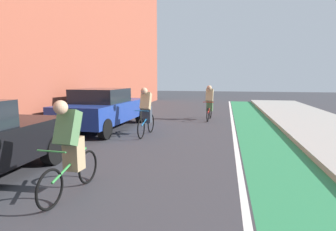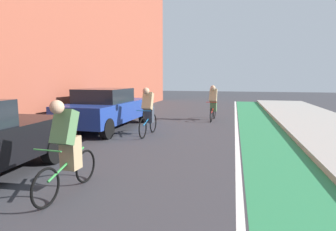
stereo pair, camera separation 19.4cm
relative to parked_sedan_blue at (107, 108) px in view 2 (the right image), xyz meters
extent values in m
plane|color=#38383D|center=(2.73, -4.36, -0.79)|extent=(70.57, 70.57, 0.00)
cube|color=#2D8451|center=(5.72, -2.36, -0.78)|extent=(1.60, 32.08, 0.00)
cube|color=white|center=(4.82, -2.36, -0.78)|extent=(0.12, 32.08, 0.00)
cylinder|color=black|center=(0.74, -4.23, -0.46)|extent=(0.24, 0.67, 0.66)
cube|color=navy|center=(0.00, 0.05, -0.11)|extent=(1.96, 4.50, 0.70)
cube|color=black|center=(0.00, -0.18, 0.47)|extent=(1.67, 1.91, 0.55)
cylinder|color=black|center=(-0.80, 1.75, -0.46)|extent=(0.24, 0.67, 0.66)
cylinder|color=black|center=(0.89, 1.70, -0.46)|extent=(0.24, 0.67, 0.66)
cylinder|color=black|center=(-0.89, -1.61, -0.46)|extent=(0.24, 0.67, 0.66)
cylinder|color=black|center=(0.80, -1.65, -0.46)|extent=(0.24, 0.67, 0.66)
torus|color=black|center=(2.01, -6.13, -0.48)|extent=(0.07, 0.61, 0.61)
torus|color=black|center=(2.05, -5.09, -0.48)|extent=(0.07, 0.61, 0.61)
cylinder|color=#338C3F|center=(2.03, -5.61, -0.26)|extent=(0.08, 0.96, 0.33)
cylinder|color=#338C3F|center=(2.04, -5.43, -0.18)|extent=(0.04, 0.12, 0.55)
cylinder|color=#338C3F|center=(2.01, -6.06, 0.07)|extent=(0.48, 0.04, 0.02)
cube|color=tan|center=(2.03, -5.50, -0.11)|extent=(0.29, 0.25, 0.56)
cube|color=#4C7247|center=(2.03, -5.63, 0.35)|extent=(0.34, 0.41, 0.60)
sphere|color=tan|center=(2.02, -5.79, 0.69)|extent=(0.22, 0.22, 0.22)
torus|color=black|center=(1.89, -1.33, -0.45)|extent=(0.06, 0.67, 0.67)
torus|color=black|center=(1.92, -0.28, -0.45)|extent=(0.06, 0.67, 0.67)
cylinder|color=#1966A5|center=(1.90, -0.81, -0.23)|extent=(0.07, 0.96, 0.33)
cylinder|color=#1966A5|center=(1.91, -0.62, -0.15)|extent=(0.04, 0.12, 0.55)
cylinder|color=#1966A5|center=(1.89, -1.25, 0.10)|extent=(0.48, 0.04, 0.02)
cube|color=#333842|center=(1.91, -0.70, -0.08)|extent=(0.29, 0.25, 0.56)
cube|color=tan|center=(1.90, -0.83, 0.38)|extent=(0.33, 0.41, 0.60)
sphere|color=tan|center=(1.90, -0.99, 0.72)|extent=(0.22, 0.22, 0.22)
torus|color=black|center=(3.74, 2.50, -0.47)|extent=(0.08, 0.64, 0.63)
torus|color=black|center=(3.81, 3.55, -0.47)|extent=(0.08, 0.64, 0.63)
cylinder|color=red|center=(3.78, 3.02, -0.25)|extent=(0.10, 0.96, 0.33)
cylinder|color=red|center=(3.79, 3.21, -0.17)|extent=(0.04, 0.12, 0.55)
cylinder|color=red|center=(3.75, 2.58, 0.08)|extent=(0.48, 0.05, 0.02)
cube|color=#4C7247|center=(3.78, 3.13, -0.10)|extent=(0.29, 0.26, 0.56)
cube|color=tan|center=(3.77, 3.00, 0.36)|extent=(0.34, 0.42, 0.60)
sphere|color=tan|center=(3.77, 2.84, 0.70)|extent=(0.22, 0.22, 0.22)
cube|color=#333842|center=(3.78, 3.12, 0.38)|extent=(0.28, 0.29, 0.39)
camera|label=1|loc=(4.48, -9.51, 1.13)|focal=29.27mm
camera|label=2|loc=(4.67, -9.47, 1.13)|focal=29.27mm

